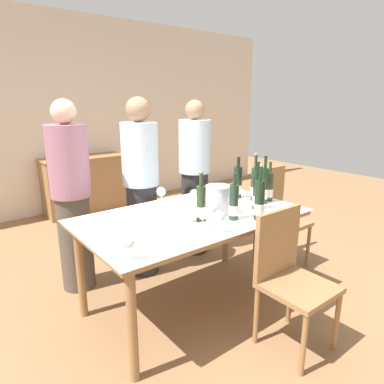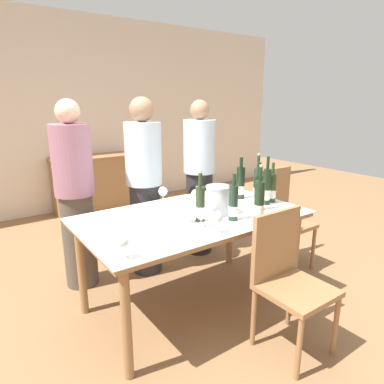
{
  "view_description": "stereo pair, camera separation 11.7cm",
  "coord_description": "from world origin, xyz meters",
  "px_view_note": "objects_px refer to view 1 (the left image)",
  "views": [
    {
      "loc": [
        -1.52,
        -1.94,
        1.62
      ],
      "look_at": [
        0.0,
        0.0,
        0.95
      ],
      "focal_mm": 32.0,
      "sensor_mm": 36.0,
      "label": 1
    },
    {
      "loc": [
        -1.43,
        -2.01,
        1.62
      ],
      "look_at": [
        0.0,
        0.0,
        0.95
      ],
      "focal_mm": 32.0,
      "sensor_mm": 36.0,
      "label": 2
    }
  ],
  "objects_px": {
    "wine_bottle_2": "(259,201)",
    "chair_near_front": "(288,270)",
    "ice_bucket": "(218,199)",
    "wine_bottle_7": "(255,185)",
    "chair_right_end": "(276,211)",
    "person_host": "(72,199)",
    "wine_bottle_5": "(238,183)",
    "wine_bottle_1": "(201,204)",
    "wine_glass_1": "(188,209)",
    "person_guest_right": "(195,179)",
    "dining_table": "(192,224)",
    "wine_glass_2": "(203,214)",
    "wine_glass_3": "(219,218)",
    "wine_bottle_6": "(269,187)",
    "wine_bottle_0": "(264,187)",
    "sideboard_cabinet": "(85,184)",
    "person_guest_left": "(141,189)",
    "wine_bottle_3": "(234,203)",
    "wine_bottle_4": "(257,193)",
    "wine_glass_0": "(128,244)",
    "wine_glass_4": "(194,194)"
  },
  "relations": [
    {
      "from": "wine_bottle_5",
      "to": "ice_bucket",
      "type": "bearing_deg",
      "value": -153.65
    },
    {
      "from": "wine_bottle_5",
      "to": "person_guest_right",
      "type": "bearing_deg",
      "value": 85.54
    },
    {
      "from": "dining_table",
      "to": "ice_bucket",
      "type": "height_order",
      "value": "ice_bucket"
    },
    {
      "from": "wine_bottle_2",
      "to": "wine_bottle_4",
      "type": "distance_m",
      "value": 0.25
    },
    {
      "from": "wine_bottle_4",
      "to": "person_guest_right",
      "type": "bearing_deg",
      "value": 80.27
    },
    {
      "from": "ice_bucket",
      "to": "wine_bottle_7",
      "type": "distance_m",
      "value": 0.49
    },
    {
      "from": "wine_bottle_0",
      "to": "wine_glass_0",
      "type": "bearing_deg",
      "value": -169.87
    },
    {
      "from": "wine_bottle_0",
      "to": "wine_glass_3",
      "type": "xyz_separation_m",
      "value": [
        -0.75,
        -0.26,
        -0.04
      ]
    },
    {
      "from": "wine_bottle_5",
      "to": "person_guest_right",
      "type": "relative_size",
      "value": 0.23
    },
    {
      "from": "wine_bottle_0",
      "to": "wine_bottle_2",
      "type": "distance_m",
      "value": 0.43
    },
    {
      "from": "dining_table",
      "to": "wine_bottle_6",
      "type": "relative_size",
      "value": 4.98
    },
    {
      "from": "wine_bottle_1",
      "to": "wine_bottle_5",
      "type": "relative_size",
      "value": 1.0
    },
    {
      "from": "wine_bottle_1",
      "to": "person_guest_left",
      "type": "xyz_separation_m",
      "value": [
        0.02,
        0.88,
        -0.07
      ]
    },
    {
      "from": "wine_glass_0",
      "to": "person_guest_left",
      "type": "bearing_deg",
      "value": 57.17
    },
    {
      "from": "sideboard_cabinet",
      "to": "person_guest_left",
      "type": "height_order",
      "value": "person_guest_left"
    },
    {
      "from": "wine_bottle_5",
      "to": "wine_glass_2",
      "type": "relative_size",
      "value": 2.65
    },
    {
      "from": "person_guest_left",
      "to": "wine_bottle_6",
      "type": "bearing_deg",
      "value": -47.66
    },
    {
      "from": "wine_glass_2",
      "to": "person_guest_left",
      "type": "xyz_separation_m",
      "value": [
        0.09,
        0.99,
        -0.04
      ]
    },
    {
      "from": "wine_bottle_1",
      "to": "wine_bottle_6",
      "type": "distance_m",
      "value": 0.79
    },
    {
      "from": "wine_bottle_3",
      "to": "person_guest_left",
      "type": "relative_size",
      "value": 0.21
    },
    {
      "from": "wine_bottle_7",
      "to": "wine_glass_4",
      "type": "bearing_deg",
      "value": 155.38
    },
    {
      "from": "wine_bottle_1",
      "to": "wine_glass_1",
      "type": "bearing_deg",
      "value": 166.66
    },
    {
      "from": "wine_bottle_2",
      "to": "person_host",
      "type": "distance_m",
      "value": 1.55
    },
    {
      "from": "wine_bottle_0",
      "to": "wine_bottle_7",
      "type": "relative_size",
      "value": 0.98
    },
    {
      "from": "chair_right_end",
      "to": "person_host",
      "type": "xyz_separation_m",
      "value": [
        -1.76,
        0.76,
        0.27
      ]
    },
    {
      "from": "ice_bucket",
      "to": "person_guest_left",
      "type": "height_order",
      "value": "person_guest_left"
    },
    {
      "from": "wine_bottle_3",
      "to": "wine_bottle_5",
      "type": "distance_m",
      "value": 0.59
    },
    {
      "from": "wine_bottle_2",
      "to": "chair_near_front",
      "type": "relative_size",
      "value": 0.44
    },
    {
      "from": "wine_glass_1",
      "to": "person_guest_right",
      "type": "distance_m",
      "value": 1.22
    },
    {
      "from": "wine_glass_3",
      "to": "person_guest_right",
      "type": "distance_m",
      "value": 1.41
    },
    {
      "from": "wine_bottle_2",
      "to": "chair_right_end",
      "type": "xyz_separation_m",
      "value": [
        0.82,
        0.48,
        -0.36
      ]
    },
    {
      "from": "dining_table",
      "to": "wine_glass_1",
      "type": "relative_size",
      "value": 11.38
    },
    {
      "from": "wine_glass_1",
      "to": "person_guest_right",
      "type": "xyz_separation_m",
      "value": [
        0.8,
        0.92,
        -0.06
      ]
    },
    {
      "from": "wine_bottle_3",
      "to": "wine_glass_3",
      "type": "distance_m",
      "value": 0.29
    },
    {
      "from": "wine_bottle_0",
      "to": "chair_right_end",
      "type": "bearing_deg",
      "value": 25.4
    },
    {
      "from": "chair_near_front",
      "to": "wine_bottle_7",
      "type": "bearing_deg",
      "value": 58.94
    },
    {
      "from": "sideboard_cabinet",
      "to": "wine_glass_1",
      "type": "height_order",
      "value": "wine_glass_1"
    },
    {
      "from": "ice_bucket",
      "to": "wine_glass_2",
      "type": "height_order",
      "value": "ice_bucket"
    },
    {
      "from": "wine_bottle_1",
      "to": "wine_glass_3",
      "type": "bearing_deg",
      "value": -102.34
    },
    {
      "from": "chair_near_front",
      "to": "person_guest_right",
      "type": "relative_size",
      "value": 0.57
    },
    {
      "from": "person_guest_left",
      "to": "person_guest_right",
      "type": "bearing_deg",
      "value": 5.18
    },
    {
      "from": "chair_near_front",
      "to": "person_guest_left",
      "type": "relative_size",
      "value": 0.56
    },
    {
      "from": "chair_near_front",
      "to": "person_host",
      "type": "distance_m",
      "value": 1.82
    },
    {
      "from": "wine_bottle_3",
      "to": "chair_right_end",
      "type": "relative_size",
      "value": 0.36
    },
    {
      "from": "chair_right_end",
      "to": "wine_bottle_5",
      "type": "bearing_deg",
      "value": 176.76
    },
    {
      "from": "ice_bucket",
      "to": "wine_glass_1",
      "type": "height_order",
      "value": "ice_bucket"
    },
    {
      "from": "wine_glass_0",
      "to": "wine_glass_4",
      "type": "height_order",
      "value": "wine_glass_0"
    },
    {
      "from": "wine_bottle_0",
      "to": "person_host",
      "type": "bearing_deg",
      "value": 142.21
    },
    {
      "from": "ice_bucket",
      "to": "person_host",
      "type": "height_order",
      "value": "person_host"
    },
    {
      "from": "dining_table",
      "to": "wine_bottle_4",
      "type": "distance_m",
      "value": 0.57
    }
  ]
}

